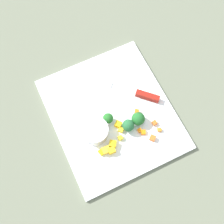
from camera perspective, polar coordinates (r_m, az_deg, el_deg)
ground_plane at (r=0.92m, az=-0.00°, el=-0.49°), size 4.00×4.00×0.00m
cutting_board at (r=0.92m, az=-0.00°, el=-0.36°), size 0.41×0.36×0.01m
prep_bowl at (r=0.87m, az=-3.31°, el=-3.71°), size 0.08×0.08×0.04m
chef_knife at (r=0.93m, az=3.39°, el=4.26°), size 0.23×0.24×0.02m
carrot_dice_0 at (r=0.89m, az=5.38°, el=-3.59°), size 0.01×0.01×0.01m
carrot_dice_1 at (r=0.91m, az=4.80°, el=0.03°), size 0.02×0.02×0.01m
carrot_dice_2 at (r=0.90m, az=8.25°, el=-2.11°), size 0.01×0.01×0.01m
carrot_dice_3 at (r=0.89m, az=6.11°, el=-3.93°), size 0.02×0.02×0.01m
carrot_dice_4 at (r=0.90m, az=9.19°, el=-3.43°), size 0.01×0.01×0.01m
carrot_dice_5 at (r=0.89m, az=7.88°, el=-5.04°), size 0.02×0.02×0.01m
pepper_dice_0 at (r=0.89m, az=1.10°, el=-2.47°), size 0.03×0.03×0.02m
pepper_dice_1 at (r=0.87m, az=-0.07°, el=-7.49°), size 0.02×0.02×0.02m
pepper_dice_2 at (r=0.87m, az=-2.04°, el=-7.78°), size 0.02×0.02×0.01m
pepper_dice_3 at (r=0.89m, az=1.65°, el=-3.54°), size 0.02×0.02×0.01m
pepper_dice_4 at (r=0.87m, az=-1.18°, el=-7.41°), size 0.02×0.02×0.02m
pepper_dice_5 at (r=0.87m, az=0.14°, el=-6.20°), size 0.03×0.03×0.02m
pepper_dice_6 at (r=0.88m, az=1.64°, el=-5.04°), size 0.01×0.01×0.01m
broccoli_floret_0 at (r=0.88m, az=-0.77°, el=-1.26°), size 0.03×0.03×0.04m
broccoli_floret_1 at (r=0.87m, az=3.19°, el=-2.63°), size 0.04×0.04×0.04m
broccoli_floret_2 at (r=0.89m, az=5.10°, el=-1.32°), size 0.04×0.04×0.04m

